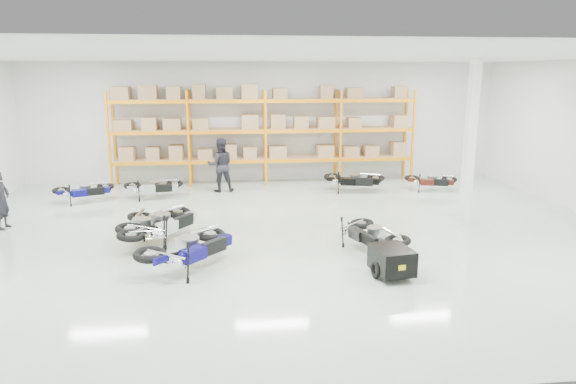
{
  "coord_description": "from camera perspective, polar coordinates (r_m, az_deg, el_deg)",
  "views": [
    {
      "loc": [
        -1.25,
        -12.77,
        4.11
      ],
      "look_at": [
        0.17,
        0.06,
        1.1
      ],
      "focal_mm": 32.0,
      "sensor_mm": 36.0,
      "label": 1
    }
  ],
  "objects": [
    {
      "name": "room",
      "position": [
        12.96,
        -0.71,
        4.87
      ],
      "size": [
        18.0,
        18.0,
        18.0
      ],
      "color": "#B5CAB7",
      "rests_on": "ground"
    },
    {
      "name": "pallet_rack",
      "position": [
        19.35,
        -2.59,
        7.61
      ],
      "size": [
        11.28,
        0.98,
        3.62
      ],
      "color": "orange",
      "rests_on": "ground"
    },
    {
      "name": "structural_column",
      "position": [
        14.87,
        19.55,
        5.18
      ],
      "size": [
        0.25,
        0.25,
        4.5
      ],
      "primitive_type": "cube",
      "color": "white",
      "rests_on": "ground"
    },
    {
      "name": "moto_blue_centre",
      "position": [
        11.11,
        -10.87,
        -5.42
      ],
      "size": [
        2.13,
        2.17,
        1.32
      ],
      "primitive_type": null,
      "rotation": [
        0.0,
        -0.09,
        2.39
      ],
      "color": "#0B0853",
      "rests_on": "ground"
    },
    {
      "name": "moto_silver_left",
      "position": [
        13.07,
        -13.77,
        -2.75
      ],
      "size": [
        2.0,
        2.23,
        1.31
      ],
      "primitive_type": null,
      "rotation": [
        0.0,
        -0.09,
        2.52
      ],
      "color": "#B9BBC0",
      "rests_on": "ground"
    },
    {
      "name": "moto_black_far_left",
      "position": [
        12.95,
        -15.56,
        -3.16
      ],
      "size": [
        1.02,
        1.95,
        1.24
      ],
      "primitive_type": null,
      "rotation": [
        0.0,
        -0.09,
        3.18
      ],
      "color": "black",
      "rests_on": "ground"
    },
    {
      "name": "moto_touring_right",
      "position": [
        12.19,
        9.23,
        -4.09
      ],
      "size": [
        1.39,
        1.95,
        1.14
      ],
      "primitive_type": null,
      "rotation": [
        0.0,
        -0.09,
        0.32
      ],
      "color": "black",
      "rests_on": "ground"
    },
    {
      "name": "trailer",
      "position": [
        10.79,
        11.45,
        -7.44
      ],
      "size": [
        0.83,
        1.52,
        0.62
      ],
      "rotation": [
        0.0,
        0.0,
        0.15
      ],
      "color": "black",
      "rests_on": "ground"
    },
    {
      "name": "moto_back_a",
      "position": [
        17.87,
        -21.73,
        0.52
      ],
      "size": [
        1.81,
        1.31,
        1.06
      ],
      "primitive_type": null,
      "rotation": [
        0.0,
        -0.09,
        1.91
      ],
      "color": "#0D0B65",
      "rests_on": "ground"
    },
    {
      "name": "moto_back_b",
      "position": [
        17.7,
        -14.72,
        0.95
      ],
      "size": [
        1.76,
        1.03,
        1.08
      ],
      "primitive_type": null,
      "rotation": [
        0.0,
        -0.09,
        1.69
      ],
      "color": "#A8ACB2",
      "rests_on": "ground"
    },
    {
      "name": "moto_back_c",
      "position": [
        18.2,
        7.33,
        1.78
      ],
      "size": [
        2.02,
        1.35,
        1.19
      ],
      "primitive_type": null,
      "rotation": [
        0.0,
        -0.09,
        1.32
      ],
      "color": "black",
      "rests_on": "ground"
    },
    {
      "name": "moto_back_d",
      "position": [
        18.91,
        15.63,
        1.56
      ],
      "size": [
        1.72,
        1.18,
        1.02
      ],
      "primitive_type": null,
      "rotation": [
        0.0,
        -0.09,
        1.3
      ],
      "color": "#46140E",
      "rests_on": "ground"
    },
    {
      "name": "person_left",
      "position": [
        15.71,
        -29.24,
        -0.77
      ],
      "size": [
        0.43,
        0.61,
        1.58
      ],
      "primitive_type": "imported",
      "rotation": [
        0.0,
        0.0,
        1.47
      ],
      "color": "black",
      "rests_on": "ground"
    },
    {
      "name": "person_back",
      "position": [
        18.18,
        -7.51,
        2.99
      ],
      "size": [
        0.98,
        0.79,
        1.9
      ],
      "primitive_type": "imported",
      "rotation": [
        0.0,
        0.0,
        3.22
      ],
      "color": "#212029",
      "rests_on": "ground"
    }
  ]
}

